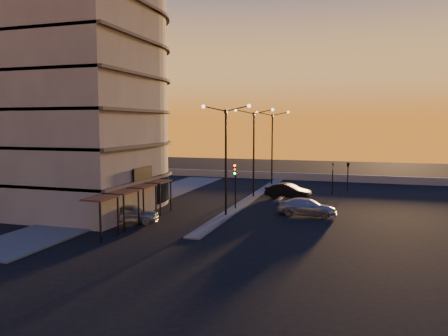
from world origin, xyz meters
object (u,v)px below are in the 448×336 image
streetlamp_mid (254,145)px  car_wagon (307,207)px  car_hatchback (131,213)px  car_sedan (288,191)px  traffic_light_main (235,179)px

streetlamp_mid → car_wagon: (6.62, -7.63, -4.87)m
car_hatchback → car_wagon: size_ratio=0.89×
streetlamp_mid → car_hatchback: (-6.50, -14.69, -4.83)m
streetlamp_mid → car_hatchback: streetlamp_mid is taller
car_wagon → car_sedan: bearing=23.3°
streetlamp_mid → car_hatchback: bearing=-113.9°
car_wagon → traffic_light_main: bearing=89.0°
streetlamp_mid → traffic_light_main: streetlamp_mid is taller
car_hatchback → car_wagon: 14.90m
traffic_light_main → car_hatchback: (-6.50, -7.56, -2.13)m
car_hatchback → car_wagon: car_hatchback is taller
streetlamp_mid → car_sedan: size_ratio=1.99×
traffic_light_main → car_sedan: (3.66, 7.60, -2.10)m
traffic_light_main → car_hatchback: traffic_light_main is taller
traffic_light_main → car_hatchback: bearing=-130.7°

